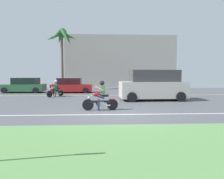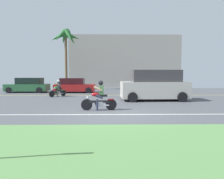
{
  "view_description": "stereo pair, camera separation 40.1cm",
  "coord_description": "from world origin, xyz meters",
  "px_view_note": "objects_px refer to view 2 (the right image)",
  "views": [
    {
      "loc": [
        -0.6,
        -9.04,
        1.73
      ],
      "look_at": [
        -0.0,
        2.95,
        0.89
      ],
      "focal_mm": 33.09,
      "sensor_mm": 36.0,
      "label": 1
    },
    {
      "loc": [
        -0.2,
        -9.06,
        1.73
      ],
      "look_at": [
        -0.0,
        2.95,
        0.89
      ],
      "focal_mm": 33.09,
      "sensor_mm": 36.0,
      "label": 2
    }
  ],
  "objects_px": {
    "palm_tree_0": "(66,39)",
    "motorcyclist_distant": "(58,89)",
    "suv_nearby": "(154,86)",
    "parked_car_0": "(28,85)",
    "motorcyclist": "(99,98)",
    "parked_car_1": "(74,86)"
  },
  "relations": [
    {
      "from": "suv_nearby",
      "to": "motorcyclist_distant",
      "type": "height_order",
      "value": "suv_nearby"
    },
    {
      "from": "motorcyclist",
      "to": "suv_nearby",
      "type": "xyz_separation_m",
      "value": [
        3.6,
        4.01,
        0.38
      ]
    },
    {
      "from": "parked_car_1",
      "to": "motorcyclist_distant",
      "type": "xyz_separation_m",
      "value": [
        -0.7,
        -3.79,
        -0.1
      ]
    },
    {
      "from": "suv_nearby",
      "to": "parked_car_0",
      "type": "distance_m",
      "value": 12.98
    },
    {
      "from": "suv_nearby",
      "to": "motorcyclist_distant",
      "type": "distance_m",
      "value": 7.7
    },
    {
      "from": "parked_car_1",
      "to": "motorcyclist_distant",
      "type": "bearing_deg",
      "value": -100.44
    },
    {
      "from": "suv_nearby",
      "to": "palm_tree_0",
      "type": "distance_m",
      "value": 14.38
    },
    {
      "from": "palm_tree_0",
      "to": "motorcyclist_distant",
      "type": "distance_m",
      "value": 9.82
    },
    {
      "from": "motorcyclist",
      "to": "suv_nearby",
      "type": "height_order",
      "value": "suv_nearby"
    },
    {
      "from": "motorcyclist_distant",
      "to": "parked_car_1",
      "type": "bearing_deg",
      "value": 79.56
    },
    {
      "from": "motorcyclist",
      "to": "parked_car_1",
      "type": "xyz_separation_m",
      "value": [
        -2.95,
        10.37,
        0.05
      ]
    },
    {
      "from": "motorcyclist",
      "to": "parked_car_1",
      "type": "height_order",
      "value": "motorcyclist"
    },
    {
      "from": "palm_tree_0",
      "to": "motorcyclist",
      "type": "bearing_deg",
      "value": -72.66
    },
    {
      "from": "motorcyclist",
      "to": "motorcyclist_distant",
      "type": "bearing_deg",
      "value": 119.03
    },
    {
      "from": "parked_car_0",
      "to": "parked_car_1",
      "type": "bearing_deg",
      "value": -2.97
    },
    {
      "from": "parked_car_0",
      "to": "palm_tree_0",
      "type": "distance_m",
      "value": 7.33
    },
    {
      "from": "parked_car_0",
      "to": "motorcyclist_distant",
      "type": "xyz_separation_m",
      "value": [
        3.92,
        -4.03,
        -0.11
      ]
    },
    {
      "from": "motorcyclist",
      "to": "parked_car_0",
      "type": "xyz_separation_m",
      "value": [
        -7.58,
        10.61,
        0.07
      ]
    },
    {
      "from": "suv_nearby",
      "to": "motorcyclist_distant",
      "type": "xyz_separation_m",
      "value": [
        -7.25,
        2.57,
        -0.43
      ]
    },
    {
      "from": "palm_tree_0",
      "to": "motorcyclist_distant",
      "type": "xyz_separation_m",
      "value": [
        0.95,
        -8.15,
        -5.39
      ]
    },
    {
      "from": "motorcyclist",
      "to": "motorcyclist_distant",
      "type": "height_order",
      "value": "motorcyclist"
    },
    {
      "from": "suv_nearby",
      "to": "parked_car_0",
      "type": "relative_size",
      "value": 1.16
    }
  ]
}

